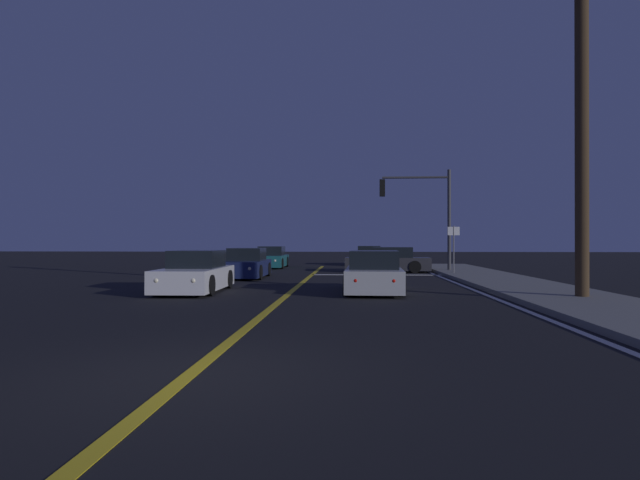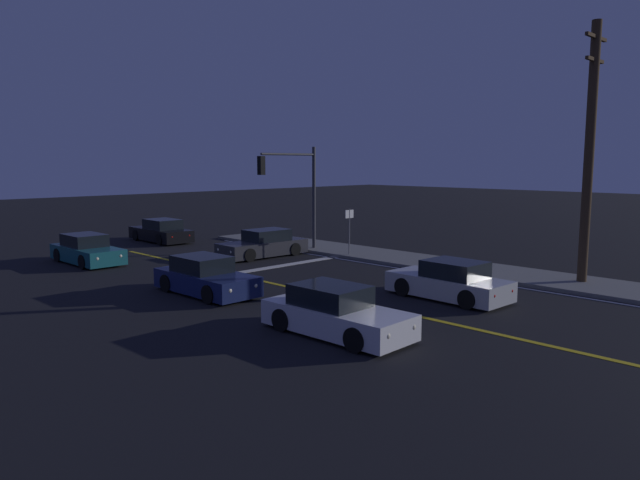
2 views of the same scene
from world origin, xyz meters
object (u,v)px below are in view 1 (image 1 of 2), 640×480
(utility_pole_right, at_px, (582,117))
(car_side_waiting_silver, at_px, (374,274))
(car_mid_block_charcoal, at_px, (389,261))
(traffic_signal_near_right, at_px, (423,204))
(car_lead_oncoming_teal, at_px, (271,258))
(street_sign_corner, at_px, (454,242))
(car_far_approaching_navy, at_px, (246,265))
(car_parked_curb_white, at_px, (195,274))
(car_distant_tail_black, at_px, (369,257))

(utility_pole_right, bearing_deg, car_side_waiting_silver, 157.34)
(car_mid_block_charcoal, height_order, utility_pole_right, utility_pole_right)
(traffic_signal_near_right, height_order, utility_pole_right, utility_pole_right)
(car_lead_oncoming_teal, distance_m, traffic_signal_near_right, 10.44)
(car_side_waiting_silver, bearing_deg, car_lead_oncoming_teal, 111.84)
(car_lead_oncoming_teal, xyz_separation_m, street_sign_corner, (9.90, -7.45, 1.03))
(car_far_approaching_navy, height_order, car_parked_curb_white, same)
(car_far_approaching_navy, relative_size, traffic_signal_near_right, 0.78)
(car_parked_curb_white, relative_size, traffic_signal_near_right, 0.80)
(car_side_waiting_silver, distance_m, utility_pole_right, 7.45)
(car_mid_block_charcoal, distance_m, car_far_approaching_navy, 8.38)
(car_parked_curb_white, distance_m, utility_pole_right, 12.35)
(car_side_waiting_silver, height_order, utility_pole_right, utility_pole_right)
(car_distant_tail_black, bearing_deg, car_far_approaching_navy, -112.76)
(car_lead_oncoming_teal, height_order, utility_pole_right, utility_pole_right)
(car_parked_curb_white, bearing_deg, car_side_waiting_silver, 179.61)
(car_parked_curb_white, height_order, street_sign_corner, street_sign_corner)
(car_side_waiting_silver, relative_size, traffic_signal_near_right, 0.79)
(car_mid_block_charcoal, xyz_separation_m, car_parked_curb_white, (-7.06, -11.66, -0.00))
(car_lead_oncoming_teal, bearing_deg, car_parked_curb_white, 89.21)
(car_lead_oncoming_teal, relative_size, utility_pole_right, 0.46)
(car_mid_block_charcoal, height_order, car_side_waiting_silver, same)
(street_sign_corner, bearing_deg, car_distant_tail_black, 107.38)
(car_lead_oncoming_teal, height_order, car_side_waiting_silver, same)
(car_mid_block_charcoal, bearing_deg, car_side_waiting_silver, 175.76)
(car_parked_curb_white, bearing_deg, traffic_signal_near_right, -129.61)
(utility_pole_right, bearing_deg, traffic_signal_near_right, 100.34)
(car_side_waiting_silver, bearing_deg, car_mid_block_charcoal, 85.58)
(car_lead_oncoming_teal, bearing_deg, car_mid_block_charcoal, 147.74)
(car_mid_block_charcoal, xyz_separation_m, street_sign_corner, (2.87, -3.13, 1.03))
(traffic_signal_near_right, xyz_separation_m, utility_pole_right, (2.47, -13.51, 1.38))
(car_mid_block_charcoal, relative_size, car_side_waiting_silver, 1.07)
(car_mid_block_charcoal, bearing_deg, traffic_signal_near_right, -98.32)
(car_lead_oncoming_teal, bearing_deg, car_distant_tail_black, -146.66)
(car_lead_oncoming_teal, bearing_deg, car_side_waiting_silver, 109.29)
(car_side_waiting_silver, distance_m, car_distant_tail_black, 20.08)
(street_sign_corner, bearing_deg, traffic_signal_near_right, 110.83)
(car_side_waiting_silver, bearing_deg, car_distant_tail_black, 90.47)
(car_far_approaching_navy, distance_m, utility_pole_right, 14.82)
(car_side_waiting_silver, xyz_separation_m, street_sign_corner, (4.13, 8.41, 1.03))
(car_mid_block_charcoal, distance_m, car_parked_curb_white, 13.63)
(car_mid_block_charcoal, distance_m, utility_pole_right, 15.15)
(car_parked_curb_white, bearing_deg, car_far_approaching_navy, -94.24)
(car_mid_block_charcoal, relative_size, car_distant_tail_black, 0.99)
(car_side_waiting_silver, bearing_deg, car_far_approaching_navy, 131.70)
(traffic_signal_near_right, relative_size, utility_pole_right, 0.56)
(car_lead_oncoming_teal, height_order, car_far_approaching_navy, same)
(car_far_approaching_navy, relative_size, car_distant_tail_black, 0.92)
(car_distant_tail_black, bearing_deg, car_mid_block_charcoal, -83.70)
(utility_pole_right, height_order, street_sign_corner, utility_pole_right)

